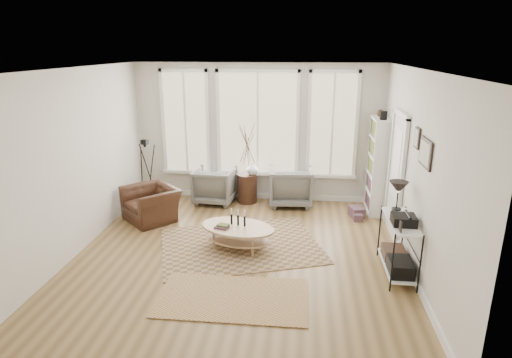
# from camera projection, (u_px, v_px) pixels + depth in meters

# --- Properties ---
(room) EXTENTS (5.50, 5.54, 2.90)m
(room) POSITION_uv_depth(u_px,v_px,m) (240.00, 169.00, 6.47)
(room) COLOR olive
(room) RESTS_ON ground
(bay_window) EXTENTS (4.14, 0.12, 2.24)m
(bay_window) POSITION_uv_depth(u_px,v_px,m) (258.00, 126.00, 8.97)
(bay_window) COLOR beige
(bay_window) RESTS_ON ground
(door) EXTENTS (0.09, 1.06, 2.22)m
(door) POSITION_uv_depth(u_px,v_px,m) (396.00, 173.00, 7.35)
(door) COLOR silver
(door) RESTS_ON ground
(bookcase) EXTENTS (0.31, 0.85, 2.06)m
(bookcase) POSITION_uv_depth(u_px,v_px,m) (377.00, 166.00, 8.44)
(bookcase) COLOR white
(bookcase) RESTS_ON ground
(low_shelf) EXTENTS (0.38, 1.08, 1.30)m
(low_shelf) POSITION_uv_depth(u_px,v_px,m) (399.00, 241.00, 6.18)
(low_shelf) COLOR white
(low_shelf) RESTS_ON ground
(wall_art) EXTENTS (0.04, 0.88, 0.44)m
(wall_art) POSITION_uv_depth(u_px,v_px,m) (423.00, 149.00, 5.78)
(wall_art) COLOR black
(wall_art) RESTS_ON ground
(rug_main) EXTENTS (3.08, 2.67, 0.01)m
(rug_main) POSITION_uv_depth(u_px,v_px,m) (240.00, 245.00, 7.20)
(rug_main) COLOR brown
(rug_main) RESTS_ON ground
(rug_runner) EXTENTS (1.99, 1.11, 0.01)m
(rug_runner) POSITION_uv_depth(u_px,v_px,m) (233.00, 297.00, 5.67)
(rug_runner) COLOR brown
(rug_runner) RESTS_ON ground
(coffee_table) EXTENTS (1.40, 1.09, 0.57)m
(coffee_table) POSITION_uv_depth(u_px,v_px,m) (237.00, 231.00, 7.01)
(coffee_table) COLOR tan
(coffee_table) RESTS_ON ground
(armchair_left) EXTENTS (0.87, 0.90, 0.76)m
(armchair_left) POSITION_uv_depth(u_px,v_px,m) (215.00, 185.00, 9.10)
(armchair_left) COLOR slate
(armchair_left) RESTS_ON ground
(armchair_right) EXTENTS (0.93, 0.96, 0.82)m
(armchair_right) POSITION_uv_depth(u_px,v_px,m) (290.00, 186.00, 8.97)
(armchair_right) COLOR slate
(armchair_right) RESTS_ON ground
(side_table) EXTENTS (0.42, 0.42, 1.74)m
(side_table) POSITION_uv_depth(u_px,v_px,m) (247.00, 164.00, 8.96)
(side_table) COLOR #3A2217
(side_table) RESTS_ON ground
(vase) EXTENTS (0.27, 0.27, 0.25)m
(vase) POSITION_uv_depth(u_px,v_px,m) (252.00, 169.00, 8.98)
(vase) COLOR silver
(vase) RESTS_ON side_table
(accent_chair) EXTENTS (1.30, 1.29, 0.64)m
(accent_chair) POSITION_uv_depth(u_px,v_px,m) (151.00, 204.00, 8.19)
(accent_chair) COLOR #3A2217
(accent_chair) RESTS_ON ground
(tripod_camera) EXTENTS (0.49, 0.49, 1.39)m
(tripod_camera) POSITION_uv_depth(u_px,v_px,m) (147.00, 175.00, 8.90)
(tripod_camera) COLOR black
(tripod_camera) RESTS_ON ground
(book_stack_near) EXTENTS (0.32, 0.36, 0.20)m
(book_stack_near) POSITION_uv_depth(u_px,v_px,m) (357.00, 212.00, 8.39)
(book_stack_near) COLOR maroon
(book_stack_near) RESTS_ON ground
(book_stack_far) EXTENTS (0.18, 0.22, 0.14)m
(book_stack_far) POSITION_uv_depth(u_px,v_px,m) (358.00, 217.00, 8.22)
(book_stack_far) COLOR maroon
(book_stack_far) RESTS_ON ground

